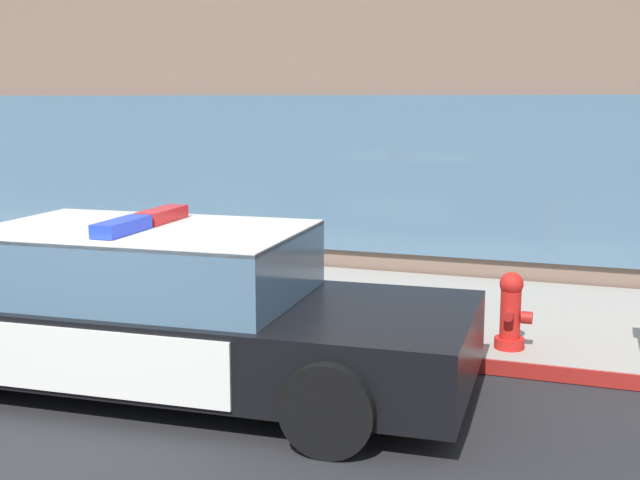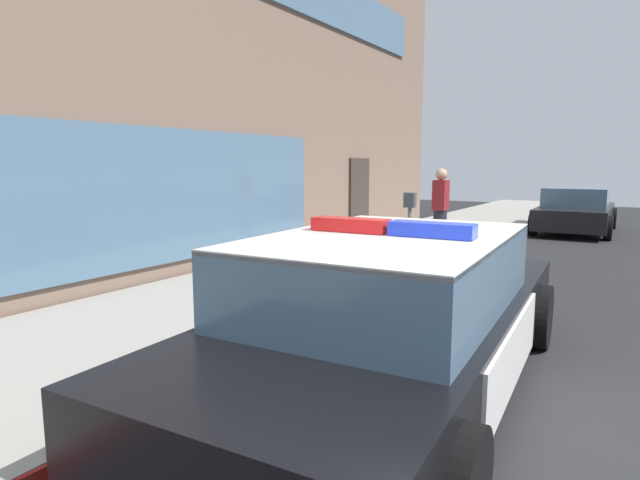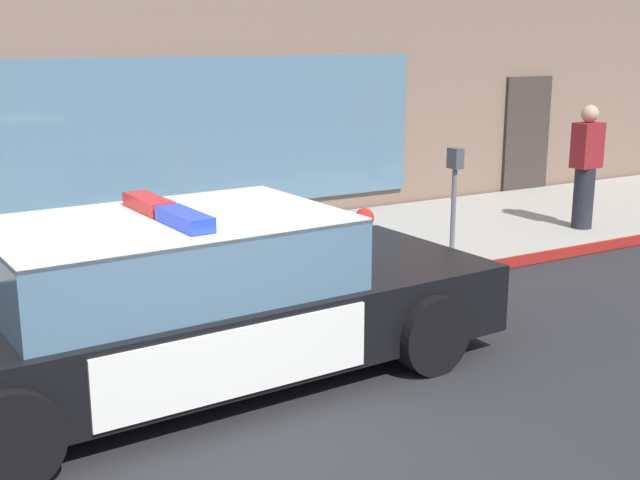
{
  "view_description": "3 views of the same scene",
  "coord_description": "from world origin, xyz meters",
  "px_view_note": "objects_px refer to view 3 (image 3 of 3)",
  "views": [
    {
      "loc": [
        3.71,
        -4.78,
        2.45
      ],
      "look_at": [
        1.45,
        1.57,
        1.29
      ],
      "focal_mm": 46.06,
      "sensor_mm": 36.0,
      "label": 1
    },
    {
      "loc": [
        -3.81,
        -0.56,
        1.93
      ],
      "look_at": [
        1.49,
        2.76,
        1.03
      ],
      "focal_mm": 29.22,
      "sensor_mm": 36.0,
      "label": 2
    },
    {
      "loc": [
        -2.1,
        -4.82,
        2.74
      ],
      "look_at": [
        1.82,
        1.93,
        0.82
      ],
      "focal_mm": 46.24,
      "sensor_mm": 36.0,
      "label": 3
    }
  ],
  "objects_px": {
    "police_cruiser": "(187,301)",
    "fire_hydrant": "(365,241)",
    "pedestrian_on_sidewalk": "(586,167)",
    "parking_meter": "(454,183)"
  },
  "relations": [
    {
      "from": "fire_hydrant",
      "to": "pedestrian_on_sidewalk",
      "type": "xyz_separation_m",
      "value": [
        3.83,
        0.3,
        0.51
      ]
    },
    {
      "from": "police_cruiser",
      "to": "fire_hydrant",
      "type": "relative_size",
      "value": 7.24
    },
    {
      "from": "fire_hydrant",
      "to": "pedestrian_on_sidewalk",
      "type": "height_order",
      "value": "pedestrian_on_sidewalk"
    },
    {
      "from": "pedestrian_on_sidewalk",
      "to": "police_cruiser",
      "type": "bearing_deg",
      "value": 102.91
    },
    {
      "from": "fire_hydrant",
      "to": "parking_meter",
      "type": "bearing_deg",
      "value": -4.94
    },
    {
      "from": "fire_hydrant",
      "to": "pedestrian_on_sidewalk",
      "type": "distance_m",
      "value": 3.88
    },
    {
      "from": "fire_hydrant",
      "to": "parking_meter",
      "type": "height_order",
      "value": "parking_meter"
    },
    {
      "from": "police_cruiser",
      "to": "fire_hydrant",
      "type": "height_order",
      "value": "police_cruiser"
    },
    {
      "from": "police_cruiser",
      "to": "parking_meter",
      "type": "height_order",
      "value": "police_cruiser"
    },
    {
      "from": "pedestrian_on_sidewalk",
      "to": "parking_meter",
      "type": "distance_m",
      "value": 2.67
    }
  ]
}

